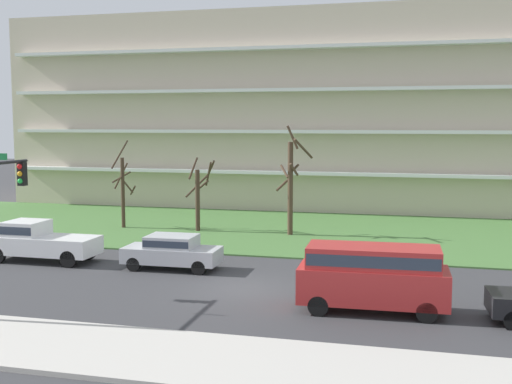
# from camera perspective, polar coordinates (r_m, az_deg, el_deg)

# --- Properties ---
(ground) EXTENTS (160.00, 160.00, 0.00)m
(ground) POSITION_cam_1_polar(r_m,az_deg,el_deg) (26.19, -1.05, -8.58)
(ground) COLOR #38383A
(sidewalk_curb_near) EXTENTS (80.00, 4.00, 0.15)m
(sidewalk_curb_near) POSITION_cam_1_polar(r_m,az_deg,el_deg) (18.92, -7.64, -14.28)
(sidewalk_curb_near) COLOR #BCB7AD
(sidewalk_curb_near) RESTS_ON ground
(grass_lawn_strip) EXTENTS (80.00, 16.00, 0.08)m
(grass_lawn_strip) POSITION_cam_1_polar(r_m,az_deg,el_deg) (39.56, 4.31, -3.48)
(grass_lawn_strip) COLOR #477238
(grass_lawn_strip) RESTS_ON ground
(apartment_building) EXTENTS (51.47, 12.95, 15.08)m
(apartment_building) POSITION_cam_1_polar(r_m,az_deg,el_deg) (52.85, 7.01, 7.08)
(apartment_building) COLOR beige
(apartment_building) RESTS_ON ground
(tree_far_left) EXTENTS (1.80, 1.61, 5.57)m
(tree_far_left) POSITION_cam_1_polar(r_m,az_deg,el_deg) (41.20, -11.74, 0.32)
(tree_far_left) COLOR #423023
(tree_far_left) RESTS_ON ground
(tree_left) EXTENTS (2.21, 1.59, 4.57)m
(tree_left) POSITION_cam_1_polar(r_m,az_deg,el_deg) (39.29, -5.07, -0.11)
(tree_left) COLOR #423023
(tree_left) RESTS_ON ground
(tree_center) EXTENTS (2.12, 2.09, 6.53)m
(tree_center) POSITION_cam_1_polar(r_m,az_deg,el_deg) (37.63, 3.12, 0.81)
(tree_center) COLOR #4C3828
(tree_center) RESTS_ON ground
(van_red_near_left) EXTENTS (5.26, 2.18, 2.36)m
(van_red_near_left) POSITION_cam_1_polar(r_m,az_deg,el_deg) (23.09, 10.37, -7.13)
(van_red_near_left) COLOR #B22828
(van_red_near_left) RESTS_ON ground
(pickup_white_center_left) EXTENTS (5.41, 2.03, 1.95)m
(pickup_white_center_left) POSITION_cam_1_polar(r_m,az_deg,el_deg) (32.70, -18.80, -4.11)
(pickup_white_center_left) COLOR white
(pickup_white_center_left) RESTS_ON ground
(sedan_silver_center_right) EXTENTS (4.43, 1.89, 1.57)m
(sedan_silver_center_right) POSITION_cam_1_polar(r_m,az_deg,el_deg) (29.58, -7.49, -5.18)
(sedan_silver_center_right) COLOR #B7BABF
(sedan_silver_center_right) RESTS_ON ground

